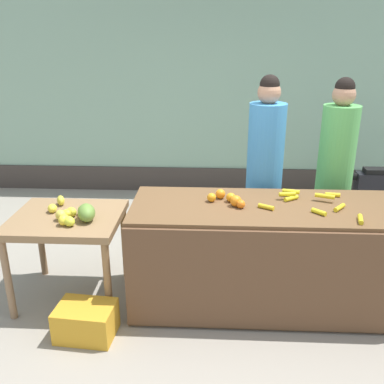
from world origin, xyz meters
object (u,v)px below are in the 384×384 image
(produce_sack, at_px, (162,234))
(vendor_woman_blue_shirt, at_px, (264,175))
(produce_crate, at_px, (86,321))
(vendor_woman_green_shirt, at_px, (334,175))

(produce_sack, bearing_deg, vendor_woman_blue_shirt, -8.51)
(vendor_woman_blue_shirt, relative_size, produce_sack, 4.01)
(produce_crate, xyz_separation_m, produce_sack, (0.44, 1.34, 0.10))
(vendor_woman_blue_shirt, relative_size, produce_crate, 4.28)
(vendor_woman_green_shirt, height_order, produce_crate, vendor_woman_green_shirt)
(vendor_woman_green_shirt, relative_size, produce_sack, 3.95)
(vendor_woman_green_shirt, bearing_deg, vendor_woman_blue_shirt, -172.53)
(vendor_woman_blue_shirt, bearing_deg, produce_sack, 171.49)
(vendor_woman_green_shirt, distance_m, produce_sack, 1.84)
(vendor_woman_blue_shirt, height_order, produce_sack, vendor_woman_blue_shirt)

